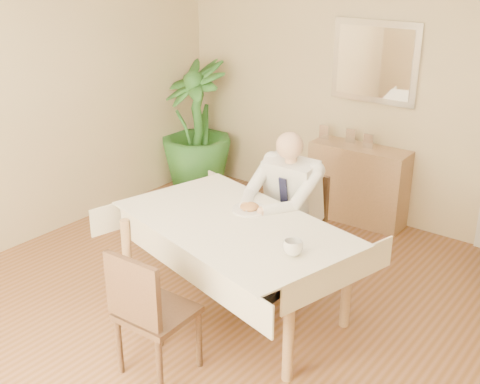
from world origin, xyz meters
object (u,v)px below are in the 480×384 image
Objects in this scene: chair_far at (299,217)px; coffee_mug at (293,248)px; sideboard at (358,184)px; seated_man at (281,204)px; dining_table at (234,233)px; chair_near at (148,309)px; potted_palm at (196,126)px.

chair_far is 1.23m from coffee_mug.
sideboard is at bearing 95.71° from chair_far.
seated_man reaches higher than chair_far.
dining_table is 0.90m from chair_far.
dining_table is 2.03× the size of sideboard.
sideboard reaches higher than dining_table.
chair_near is at bearing -128.60° from coffee_mug.
chair_far is at bearing 88.17° from chair_near.
chair_far is at bearing 90.00° from seated_man.
coffee_mug is at bearing -75.26° from sideboard.
seated_man is 10.01× the size of coffee_mug.
seated_man is (-0.02, 1.46, 0.20)m from chair_near.
chair_near is 0.62× the size of potted_palm.
dining_table is 2.21× the size of chair_near.
chair_far is 1.74m from chair_near.
chair_near is 3.30m from potted_palm.
potted_palm is (-1.94, 1.78, 0.04)m from dining_table.
chair_far is 6.78× the size of coffee_mug.
chair_near is at bearing -75.36° from dining_table.
dining_table is at bearing 88.72° from chair_near.
seated_man is at bearing -89.07° from sideboard.
dining_table is at bearing -90.00° from seated_man.
coffee_mug is 0.09× the size of potted_palm.
chair_near reaches higher than coffee_mug.
sideboard is (-0.07, 1.47, -0.31)m from seated_man.
sideboard is 0.67× the size of potted_palm.
seated_man reaches higher than coffee_mug.
chair_near is (0.02, -1.74, 0.02)m from chair_far.
coffee_mug is at bearing -51.57° from seated_man.
chair_near reaches higher than chair_far.
coffee_mug is at bearing 49.03° from chair_near.
coffee_mug reaches higher than sideboard.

